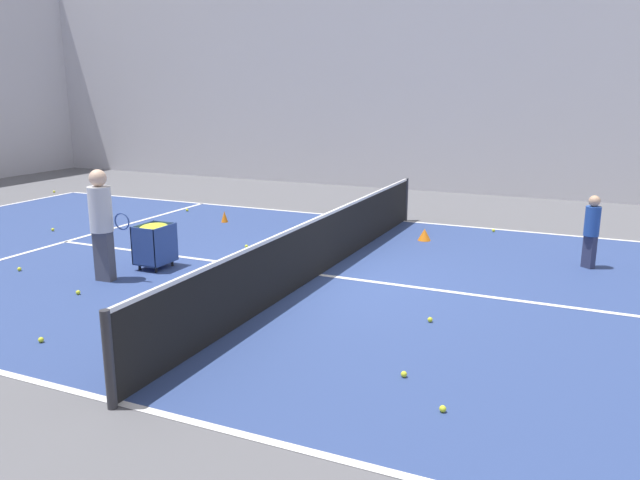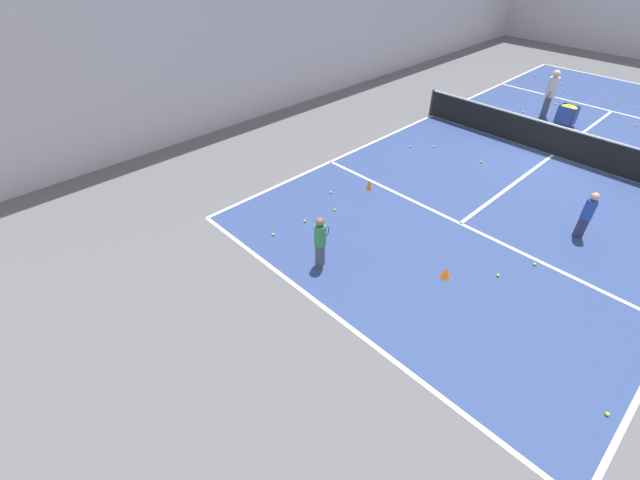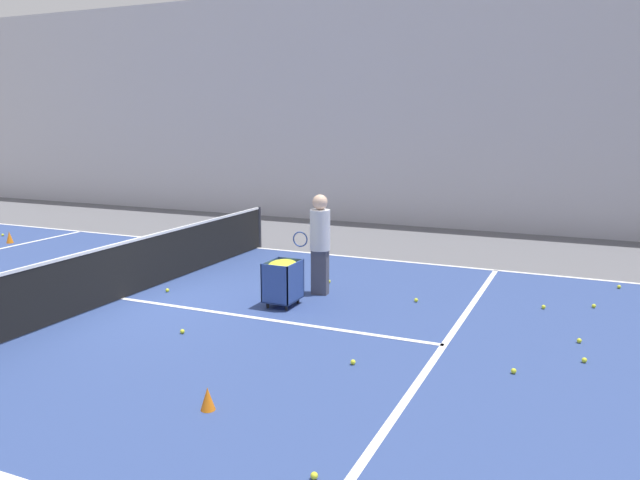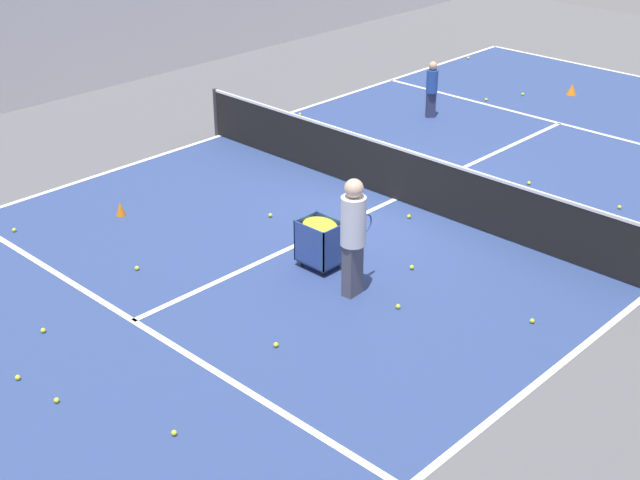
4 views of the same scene
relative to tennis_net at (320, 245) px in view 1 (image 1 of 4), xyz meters
The scene contains 27 objects.
ground_plane 0.53m from the tennis_net, ahead, with size 34.37×34.37×0.00m, color #5B5B60.
court_playing_area 0.53m from the tennis_net, ahead, with size 9.71×20.91×0.00m.
line_sideline_left 4.88m from the tennis_net, behind, with size 0.10×20.91×0.00m, color white.
line_sideline_right 4.88m from the tennis_net, ahead, with size 0.10×20.91×0.00m, color white.
line_service_far 5.77m from the tennis_net, 90.00° to the left, with size 9.71×0.10×0.00m, color white.
line_centre_service 0.52m from the tennis_net, ahead, with size 0.10×11.50×0.00m, color white.
hall_enclosure_right 10.10m from the tennis_net, ahead, with size 0.15×30.67×6.97m.
tennis_net is the anchor object (origin of this frame).
coach_at_net 3.56m from the tennis_net, 118.97° to the left, with size 0.39×0.70×1.82m.
child_midcourt 4.74m from the tennis_net, 60.19° to the right, with size 0.36×0.36×1.29m.
ball_cart 2.91m from the tennis_net, 105.68° to the left, with size 0.63×0.50×0.80m.
training_cone_0 4.90m from the tennis_net, 51.80° to the left, with size 0.16×0.16×0.26m, color orange.
training_cone_3 3.33m from the tennis_net, 16.67° to the right, with size 0.27×0.27×0.25m, color orange.
tennis_ball_1 4.78m from the tennis_net, 141.22° to the right, with size 0.07×0.07×0.07m, color yellow.
tennis_ball_2 11.86m from the tennis_net, 67.31° to the left, with size 0.07×0.07×0.07m, color yellow.
tennis_ball_3 5.21m from the tennis_net, 111.63° to the left, with size 0.07×0.07×0.07m, color yellow.
tennis_ball_6 3.87m from the tennis_net, 129.92° to the left, with size 0.07×0.07×0.07m, color yellow.
tennis_ball_9 2.70m from the tennis_net, 134.81° to the left, with size 0.07×0.07×0.07m, color yellow.
tennis_ball_10 5.06m from the tennis_net, 25.06° to the right, with size 0.07×0.07×0.07m, color yellow.
tennis_ball_12 3.98m from the tennis_net, 142.37° to the right, with size 0.07×0.07×0.07m, color yellow.
tennis_ball_13 2.40m from the tennis_net, 62.45° to the left, with size 0.07×0.07×0.07m, color yellow.
tennis_ball_14 4.52m from the tennis_net, 154.19° to the left, with size 0.07×0.07×0.07m, color yellow.
tennis_ball_15 6.82m from the tennis_net, 84.66° to the left, with size 0.07×0.07×0.07m, color yellow.
tennis_ball_20 0.96m from the tennis_net, 145.77° to the left, with size 0.07×0.07×0.07m, color yellow.
tennis_ball_21 2.69m from the tennis_net, 121.65° to the right, with size 0.07×0.07×0.07m, color yellow.
tennis_ball_23 5.00m from the tennis_net, 76.31° to the left, with size 0.07×0.07×0.07m, color yellow.
tennis_ball_27 6.65m from the tennis_net, 55.35° to the left, with size 0.07×0.07×0.07m, color yellow.
Camera 1 is at (-9.19, -4.14, 3.04)m, focal length 35.00 mm.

